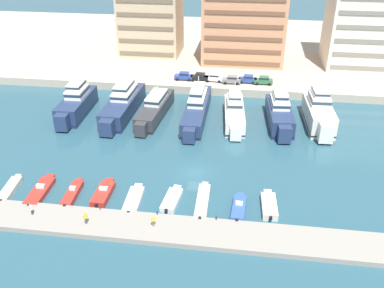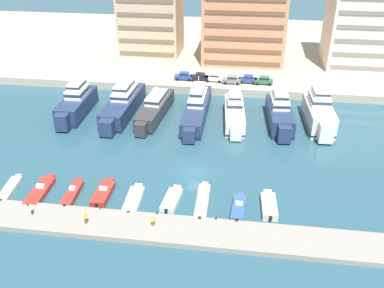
{
  "view_description": "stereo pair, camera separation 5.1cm",
  "coord_description": "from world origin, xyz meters",
  "px_view_note": "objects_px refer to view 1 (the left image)",
  "views": [
    {
      "loc": [
        7.28,
        -55.97,
        36.16
      ],
      "look_at": [
        -1.21,
        4.76,
        2.5
      ],
      "focal_mm": 40.0,
      "sensor_mm": 36.0,
      "label": 1
    },
    {
      "loc": [
        7.33,
        -55.96,
        36.16
      ],
      "look_at": [
        -1.21,
        4.76,
        2.5
      ],
      "focal_mm": 40.0,
      "sensor_mm": 36.0,
      "label": 2
    }
  ],
  "objects_px": {
    "motorboat_red_center_left": "(103,193)",
    "car_white_mid_left": "(214,77)",
    "yacht_navy_far_left": "(76,103)",
    "motorboat_red_left": "(40,191)",
    "motorboat_white_center": "(134,199)",
    "motorboat_cream_far_left": "(10,189)",
    "motorboat_blue_right": "(239,208)",
    "car_grey_center_left": "(232,79)",
    "pedestrian_near_edge": "(153,220)",
    "yacht_navy_center_right": "(280,114)",
    "yacht_ivory_center": "(234,112)",
    "yacht_charcoal_mid_left": "(155,109)",
    "motorboat_cream_far_right": "(269,205)",
    "yacht_navy_left": "(123,104)",
    "motorboat_cream_mid_right": "(203,201)",
    "pedestrian_mid_deck": "(31,208)",
    "yacht_ivory_mid_right": "(319,113)",
    "car_black_left": "(200,77)",
    "motorboat_red_mid_left": "(73,193)",
    "yacht_navy_center_left": "(197,107)",
    "motorboat_white_center_right": "(172,199)",
    "pedestrian_far_side": "(86,217)",
    "car_green_center_right": "(264,80)",
    "car_blue_center": "(248,79)"
  },
  "relations": [
    {
      "from": "yacht_navy_left",
      "to": "car_white_mid_left",
      "type": "distance_m",
      "value": 23.34
    },
    {
      "from": "motorboat_red_left",
      "to": "motorboat_white_center",
      "type": "xyz_separation_m",
      "value": [
        13.92,
        -0.03,
        -0.06
      ]
    },
    {
      "from": "motorboat_cream_far_left",
      "to": "motorboat_blue_right",
      "type": "bearing_deg",
      "value": -0.22
    },
    {
      "from": "yacht_navy_far_left",
      "to": "motorboat_cream_mid_right",
      "type": "relative_size",
      "value": 1.96
    },
    {
      "from": "yacht_ivory_center",
      "to": "car_grey_center_left",
      "type": "height_order",
      "value": "yacht_ivory_center"
    },
    {
      "from": "yacht_navy_center_left",
      "to": "yacht_ivory_mid_right",
      "type": "bearing_deg",
      "value": -0.82
    },
    {
      "from": "motorboat_cream_far_right",
      "to": "motorboat_red_mid_left",
      "type": "bearing_deg",
      "value": -178.04
    },
    {
      "from": "car_grey_center_left",
      "to": "pedestrian_mid_deck",
      "type": "height_order",
      "value": "car_grey_center_left"
    },
    {
      "from": "car_grey_center_left",
      "to": "pedestrian_mid_deck",
      "type": "distance_m",
      "value": 54.91
    },
    {
      "from": "yacht_ivory_center",
      "to": "pedestrian_near_edge",
      "type": "distance_m",
      "value": 34.71
    },
    {
      "from": "motorboat_cream_far_right",
      "to": "pedestrian_mid_deck",
      "type": "height_order",
      "value": "pedestrian_mid_deck"
    },
    {
      "from": "pedestrian_near_edge",
      "to": "pedestrian_mid_deck",
      "type": "bearing_deg",
      "value": 179.64
    },
    {
      "from": "motorboat_white_center",
      "to": "car_white_mid_left",
      "type": "xyz_separation_m",
      "value": [
        7.07,
        44.83,
        2.38
      ]
    },
    {
      "from": "yacht_ivory_center",
      "to": "motorboat_blue_right",
      "type": "relative_size",
      "value": 2.61
    },
    {
      "from": "yacht_navy_center_right",
      "to": "pedestrian_near_edge",
      "type": "relative_size",
      "value": 10.27
    },
    {
      "from": "yacht_navy_far_left",
      "to": "car_white_mid_left",
      "type": "height_order",
      "value": "yacht_navy_far_left"
    },
    {
      "from": "pedestrian_far_side",
      "to": "motorboat_blue_right",
      "type": "bearing_deg",
      "value": 18.06
    },
    {
      "from": "motorboat_blue_right",
      "to": "car_green_center_right",
      "type": "relative_size",
      "value": 1.55
    },
    {
      "from": "yacht_navy_far_left",
      "to": "yacht_ivory_center",
      "type": "distance_m",
      "value": 31.42
    },
    {
      "from": "motorboat_red_center_left",
      "to": "car_white_mid_left",
      "type": "relative_size",
      "value": 1.6
    },
    {
      "from": "yacht_navy_far_left",
      "to": "motorboat_red_center_left",
      "type": "relative_size",
      "value": 2.5
    },
    {
      "from": "motorboat_red_mid_left",
      "to": "motorboat_cream_far_right",
      "type": "relative_size",
      "value": 1.08
    },
    {
      "from": "yacht_navy_center_left",
      "to": "yacht_ivory_mid_right",
      "type": "xyz_separation_m",
      "value": [
        23.29,
        -0.33,
        0.53
      ]
    },
    {
      "from": "yacht_ivory_center",
      "to": "car_black_left",
      "type": "bearing_deg",
      "value": 117.53
    },
    {
      "from": "yacht_navy_center_right",
      "to": "motorboat_cream_mid_right",
      "type": "relative_size",
      "value": 1.94
    },
    {
      "from": "yacht_navy_far_left",
      "to": "motorboat_cream_mid_right",
      "type": "height_order",
      "value": "yacht_navy_far_left"
    },
    {
      "from": "yacht_ivory_mid_right",
      "to": "car_grey_center_left",
      "type": "distance_m",
      "value": 23.08
    },
    {
      "from": "motorboat_cream_far_left",
      "to": "pedestrian_mid_deck",
      "type": "height_order",
      "value": "pedestrian_mid_deck"
    },
    {
      "from": "motorboat_red_center_left",
      "to": "motorboat_cream_mid_right",
      "type": "bearing_deg",
      "value": 0.16
    },
    {
      "from": "yacht_navy_left",
      "to": "motorboat_cream_mid_right",
      "type": "distance_m",
      "value": 33.9
    },
    {
      "from": "car_green_center_right",
      "to": "car_blue_center",
      "type": "bearing_deg",
      "value": 174.47
    },
    {
      "from": "motorboat_cream_far_left",
      "to": "motorboat_red_left",
      "type": "height_order",
      "value": "motorboat_red_left"
    },
    {
      "from": "car_white_mid_left",
      "to": "motorboat_red_left",
      "type": "bearing_deg",
      "value": -115.1
    },
    {
      "from": "motorboat_red_left",
      "to": "car_grey_center_left",
      "type": "bearing_deg",
      "value": 60.34
    },
    {
      "from": "yacht_charcoal_mid_left",
      "to": "car_white_mid_left",
      "type": "relative_size",
      "value": 4.52
    },
    {
      "from": "yacht_navy_center_left",
      "to": "car_black_left",
      "type": "distance_m",
      "value": 15.77
    },
    {
      "from": "motorboat_white_center_right",
      "to": "motorboat_blue_right",
      "type": "distance_m",
      "value": 9.45
    },
    {
      "from": "motorboat_white_center",
      "to": "motorboat_cream_far_right",
      "type": "bearing_deg",
      "value": 3.13
    },
    {
      "from": "car_grey_center_left",
      "to": "pedestrian_near_edge",
      "type": "distance_m",
      "value": 50.22
    },
    {
      "from": "yacht_navy_far_left",
      "to": "yacht_navy_left",
      "type": "relative_size",
      "value": 0.8
    },
    {
      "from": "motorboat_red_center_left",
      "to": "motorboat_white_center_right",
      "type": "xyz_separation_m",
      "value": [
        9.99,
        0.09,
        -0.12
      ]
    },
    {
      "from": "yacht_navy_center_right",
      "to": "car_white_mid_left",
      "type": "distance_m",
      "value": 21.94
    },
    {
      "from": "yacht_navy_center_right",
      "to": "motorboat_red_mid_left",
      "type": "height_order",
      "value": "yacht_navy_center_right"
    },
    {
      "from": "yacht_navy_center_right",
      "to": "car_white_mid_left",
      "type": "relative_size",
      "value": 3.96
    },
    {
      "from": "yacht_ivory_center",
      "to": "pedestrian_mid_deck",
      "type": "height_order",
      "value": "yacht_ivory_center"
    },
    {
      "from": "yacht_navy_far_left",
      "to": "motorboat_red_left",
      "type": "relative_size",
      "value": 2.07
    },
    {
      "from": "yacht_charcoal_mid_left",
      "to": "car_black_left",
      "type": "xyz_separation_m",
      "value": [
        6.9,
        16.67,
        1.03
      ]
    },
    {
      "from": "yacht_ivory_center",
      "to": "motorboat_cream_far_right",
      "type": "height_order",
      "value": "yacht_ivory_center"
    },
    {
      "from": "yacht_charcoal_mid_left",
      "to": "motorboat_white_center",
      "type": "relative_size",
      "value": 2.67
    },
    {
      "from": "yacht_navy_left",
      "to": "motorboat_red_left",
      "type": "height_order",
      "value": "yacht_navy_left"
    }
  ]
}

